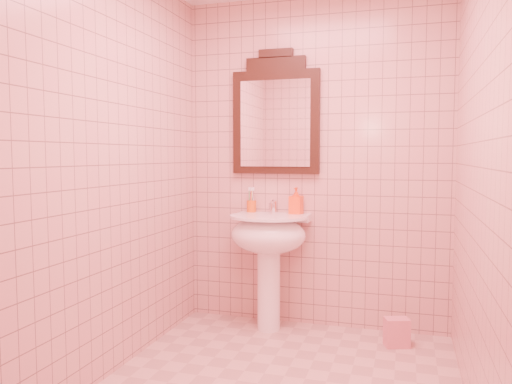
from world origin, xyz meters
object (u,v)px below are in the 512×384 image
(mirror, at_px, (276,117))
(towel, at_px, (397,332))
(pedestal_sink, at_px, (269,242))
(soap_dispenser, at_px, (296,201))
(toothbrush_cup, at_px, (251,206))

(mirror, bearing_deg, towel, -15.91)
(pedestal_sink, distance_m, mirror, 0.96)
(pedestal_sink, distance_m, soap_dispenser, 0.38)
(mirror, bearing_deg, pedestal_sink, -90.00)
(mirror, relative_size, towel, 4.81)
(pedestal_sink, xyz_separation_m, mirror, (-0.00, 0.20, 0.94))
(pedestal_sink, bearing_deg, mirror, 90.00)
(mirror, xyz_separation_m, towel, (0.93, -0.26, -1.50))
(mirror, distance_m, towel, 1.79)
(mirror, height_order, soap_dispenser, mirror)
(toothbrush_cup, bearing_deg, mirror, 9.24)
(towel, bearing_deg, soap_dispenser, 163.75)
(pedestal_sink, relative_size, mirror, 0.92)
(pedestal_sink, distance_m, towel, 1.09)
(toothbrush_cup, xyz_separation_m, towel, (1.11, -0.23, -0.81))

